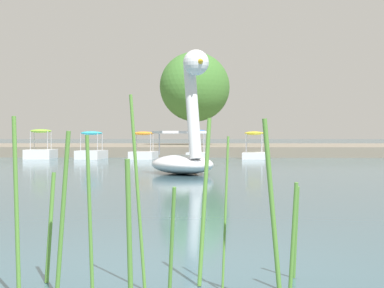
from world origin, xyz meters
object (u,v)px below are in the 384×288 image
at_px(pedal_boat_orange, 144,152).
at_px(pedal_boat_lime, 41,151).
at_px(tree_broadleaf_right, 195,87).
at_px(swan_boat, 185,146).
at_px(pedal_boat_cyan, 92,151).
at_px(pedal_boat_blue, 197,150).
at_px(pedal_boat_yellow, 254,151).

relative_size(pedal_boat_orange, pedal_boat_lime, 0.87).
bearing_deg(tree_broadleaf_right, pedal_boat_orange, -100.46).
distance_m(pedal_boat_lime, tree_broadleaf_right, 15.66).
xyz_separation_m(swan_boat, pedal_boat_cyan, (-5.65, 14.28, -0.48)).
bearing_deg(pedal_boat_blue, pedal_boat_orange, -173.06).
height_order(pedal_boat_yellow, tree_broadleaf_right, tree_broadleaf_right).
distance_m(pedal_boat_orange, pedal_boat_cyan, 2.81).
relative_size(pedal_boat_blue, tree_broadleaf_right, 0.24).
height_order(swan_boat, pedal_boat_orange, swan_boat).
bearing_deg(swan_boat, pedal_boat_yellow, 77.96).
height_order(swan_boat, pedal_boat_cyan, swan_boat).
relative_size(swan_boat, tree_broadleaf_right, 0.52).
xyz_separation_m(swan_boat, pedal_boat_orange, (-2.85, 14.25, -0.51)).
height_order(pedal_boat_yellow, pedal_boat_orange, pedal_boat_yellow).
xyz_separation_m(pedal_boat_yellow, tree_broadleaf_right, (-3.54, 12.76, 4.34)).
xyz_separation_m(pedal_boat_yellow, pedal_boat_blue, (-3.06, 0.18, 0.02)).
bearing_deg(swan_boat, tree_broadleaf_right, 90.97).
bearing_deg(pedal_boat_cyan, pedal_boat_yellow, 0.90).
height_order(pedal_boat_orange, pedal_boat_cyan, pedal_boat_cyan).
height_order(pedal_boat_blue, pedal_boat_orange, pedal_boat_blue).
xyz_separation_m(swan_boat, pedal_boat_yellow, (3.08, 14.42, -0.46)).
bearing_deg(pedal_boat_orange, tree_broadleaf_right, 79.54).
xyz_separation_m(pedal_boat_yellow, pedal_boat_lime, (-11.52, 0.01, -0.02)).
xyz_separation_m(swan_boat, tree_broadleaf_right, (-0.46, 27.18, 3.88)).
height_order(pedal_boat_orange, pedal_boat_lime, pedal_boat_lime).
bearing_deg(swan_boat, pedal_boat_cyan, 111.59).
xyz_separation_m(pedal_boat_blue, pedal_boat_orange, (-2.86, -0.35, -0.08)).
height_order(pedal_boat_blue, pedal_boat_cyan, pedal_boat_blue).
relative_size(pedal_boat_yellow, pedal_boat_blue, 1.29).
bearing_deg(pedal_boat_yellow, pedal_boat_blue, 176.59).
distance_m(pedal_boat_cyan, pedal_boat_lime, 2.79).
distance_m(pedal_boat_cyan, tree_broadleaf_right, 14.57).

